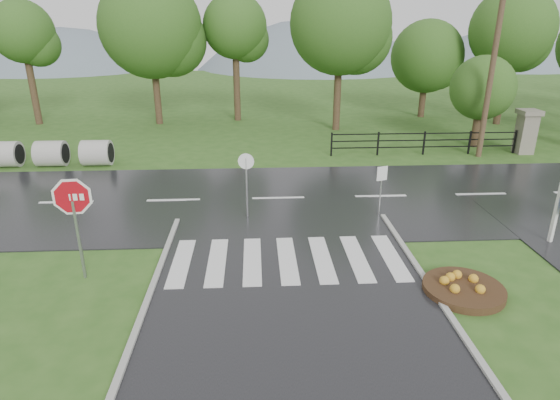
{
  "coord_description": "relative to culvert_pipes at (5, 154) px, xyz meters",
  "views": [
    {
      "loc": [
        -0.86,
        -6.81,
        6.43
      ],
      "look_at": [
        -0.16,
        6.0,
        1.5
      ],
      "focal_mm": 30.0,
      "sensor_mm": 36.0,
      "label": 1
    }
  ],
  "objects": [
    {
      "name": "ground",
      "position": [
        12.52,
        -15.0,
        -0.6
      ],
      "size": [
        120.0,
        120.0,
        0.0
      ],
      "primitive_type": "plane",
      "color": "#30591D",
      "rests_on": "ground"
    },
    {
      "name": "main_road",
      "position": [
        12.52,
        -5.0,
        -0.6
      ],
      "size": [
        90.0,
        8.0,
        0.04
      ],
      "primitive_type": "cube",
      "color": "black",
      "rests_on": "ground"
    },
    {
      "name": "crosswalk",
      "position": [
        12.52,
        -10.0,
        -0.54
      ],
      "size": [
        6.5,
        2.8,
        0.02
      ],
      "color": "silver",
      "rests_on": "ground"
    },
    {
      "name": "pillar_west",
      "position": [
        25.52,
        1.0,
        0.58
      ],
      "size": [
        1.0,
        1.0,
        2.24
      ],
      "color": "gray",
      "rests_on": "ground"
    },
    {
      "name": "fence_west",
      "position": [
        20.27,
        1.0,
        0.12
      ],
      "size": [
        9.58,
        0.08,
        1.2
      ],
      "color": "black",
      "rests_on": "ground"
    },
    {
      "name": "hills",
      "position": [
        16.01,
        50.0,
        -16.14
      ],
      "size": [
        102.0,
        48.0,
        48.0
      ],
      "color": "slate",
      "rests_on": "ground"
    },
    {
      "name": "treeline",
      "position": [
        13.52,
        9.0,
        -0.6
      ],
      "size": [
        83.2,
        5.2,
        10.0
      ],
      "color": "#2A541A",
      "rests_on": "ground"
    },
    {
      "name": "culvert_pipes",
      "position": [
        0.0,
        0.0,
        0.0
      ],
      "size": [
        9.7,
        1.2,
        1.2
      ],
      "color": "#9E9B93",
      "rests_on": "ground"
    },
    {
      "name": "stop_sign",
      "position": [
        7.05,
        -10.59,
        1.44
      ],
      "size": [
        1.31,
        0.15,
        2.97
      ],
      "color": "#939399",
      "rests_on": "ground"
    },
    {
      "name": "flower_bed",
      "position": [
        16.84,
        -11.9,
        -0.45
      ],
      "size": [
        2.01,
        2.01,
        0.4
      ],
      "color": "#332111",
      "rests_on": "ground"
    },
    {
      "name": "reg_sign_small",
      "position": [
        15.95,
        -6.89,
        0.72
      ],
      "size": [
        0.39,
        0.16,
        1.83
      ],
      "color": "#939399",
      "rests_on": "ground"
    },
    {
      "name": "reg_sign_round",
      "position": [
        11.35,
        -6.79,
        0.86
      ],
      "size": [
        0.54,
        0.1,
        2.33
      ],
      "color": "#939399",
      "rests_on": "ground"
    },
    {
      "name": "utility_pole_east",
      "position": [
        22.96,
        0.5,
        3.48
      ],
      "size": [
        1.42,
        0.39,
        8.04
      ],
      "color": "#473523",
      "rests_on": "ground"
    },
    {
      "name": "entrance_tree_left",
      "position": [
        23.63,
        2.5,
        2.52
      ],
      "size": [
        3.32,
        3.32,
        4.81
      ],
      "color": "#3D2B1C",
      "rests_on": "ground"
    }
  ]
}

